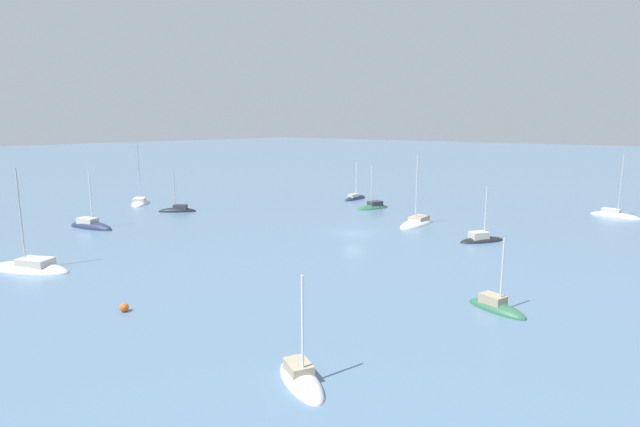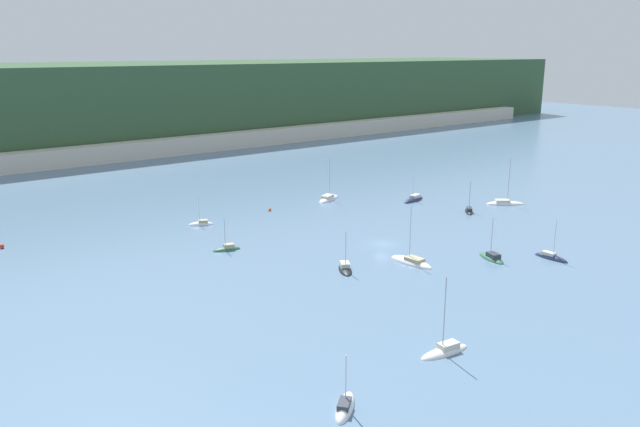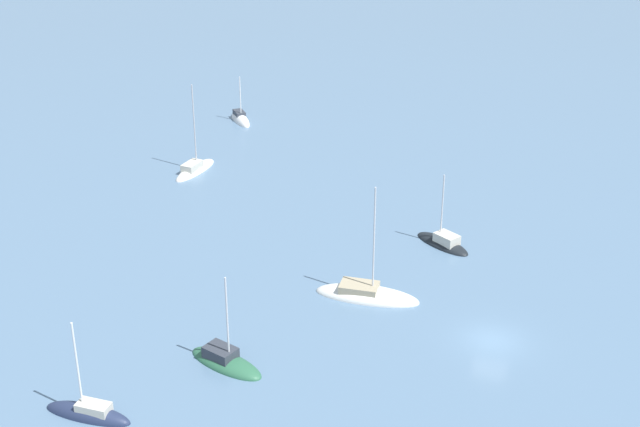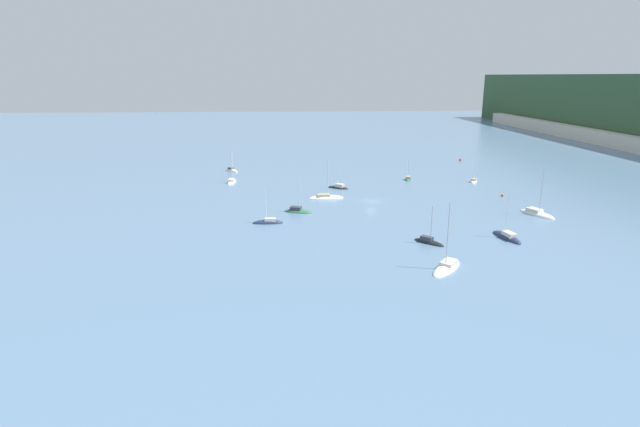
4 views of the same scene
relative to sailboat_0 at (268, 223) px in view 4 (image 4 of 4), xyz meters
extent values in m
plane|color=slate|center=(-16.44, 23.22, -0.10)|extent=(600.00, 600.00, 0.00)
ellipsoid|color=#232D4C|center=(0.00, -0.04, -0.10)|extent=(1.59, 5.99, 1.51)
cube|color=beige|center=(0.00, 0.44, 0.63)|extent=(1.11, 2.16, 0.62)
cylinder|color=silver|center=(0.00, -0.34, 3.53)|extent=(0.14, 0.14, 6.41)
ellipsoid|color=#232D4C|center=(12.25, 42.57, -0.10)|extent=(7.75, 3.65, 1.85)
cube|color=beige|center=(12.84, 42.71, 0.81)|extent=(2.95, 1.98, 0.79)
cylinder|color=silver|center=(11.89, 42.49, 4.01)|extent=(0.14, 0.14, 7.20)
ellipsoid|color=white|center=(-55.94, -12.61, -0.10)|extent=(5.40, 4.78, 1.78)
cube|color=#333842|center=(-56.29, -12.89, 0.69)|extent=(2.28, 2.14, 0.60)
cylinder|color=silver|center=(-55.72, -12.43, 2.94)|extent=(0.14, 0.14, 5.09)
ellipsoid|color=#2D6647|center=(-39.89, 37.46, -0.10)|extent=(5.13, 2.94, 1.22)
cube|color=tan|center=(-39.52, 37.36, 0.61)|extent=(2.00, 1.61, 0.74)
cylinder|color=silver|center=(-40.13, 37.53, 2.85)|extent=(0.14, 0.14, 5.23)
ellipsoid|color=black|center=(13.94, 28.07, -0.10)|extent=(5.30, 5.13, 1.31)
cube|color=#333842|center=(13.60, 27.75, 0.65)|extent=(2.27, 2.23, 0.76)
cylinder|color=#B2B2B7|center=(14.15, 28.27, 3.46)|extent=(0.14, 0.14, 6.38)
ellipsoid|color=silver|center=(25.81, 27.37, -0.10)|extent=(8.25, 7.38, 1.50)
cube|color=beige|center=(25.28, 27.80, 0.65)|extent=(3.53, 3.34, 0.66)
cylinder|color=#B2B2B7|center=(26.14, 27.10, 5.34)|extent=(0.14, 0.14, 10.05)
ellipsoid|color=silver|center=(-2.33, 55.50, -0.10)|extent=(8.73, 6.00, 1.67)
cube|color=beige|center=(-2.93, 55.22, 0.74)|extent=(3.53, 2.99, 0.76)
cylinder|color=#B2B2B7|center=(-1.95, 55.68, 4.96)|extent=(0.14, 0.14, 9.19)
ellipsoid|color=white|center=(-39.50, -10.99, -0.10)|extent=(6.95, 2.76, 1.27)
cube|color=beige|center=(-38.97, -11.06, 0.64)|extent=(2.59, 1.63, 0.78)
cylinder|color=#B2B2B7|center=(-39.84, -10.94, 4.73)|extent=(0.14, 0.14, 8.95)
ellipsoid|color=silver|center=(-35.74, 54.59, -0.10)|extent=(5.14, 3.77, 1.39)
cube|color=tan|center=(-35.40, 54.41, 0.60)|extent=(2.12, 1.88, 0.63)
cylinder|color=silver|center=(-35.96, 54.70, 3.12)|extent=(0.14, 0.14, 5.67)
ellipsoid|color=white|center=(-19.74, 12.99, -0.10)|extent=(3.13, 8.41, 1.63)
cube|color=tan|center=(-19.70, 12.33, 0.66)|extent=(2.05, 3.07, 0.62)
cylinder|color=silver|center=(-19.76, 13.41, 4.84)|extent=(0.14, 0.14, 8.98)
ellipsoid|color=black|center=(-30.49, 16.95, -0.10)|extent=(4.74, 5.91, 1.11)
cube|color=beige|center=(-30.25, 17.33, 0.65)|extent=(2.28, 2.49, 0.88)
cylinder|color=silver|center=(-30.64, 16.70, 3.32)|extent=(0.14, 0.14, 6.22)
ellipsoid|color=#2D6647|center=(-7.88, 6.08, -0.10)|extent=(4.02, 6.49, 1.25)
cube|color=#333842|center=(-8.04, 5.61, 0.66)|extent=(2.14, 2.57, 0.83)
cylinder|color=silver|center=(-7.78, 6.37, 3.55)|extent=(0.14, 0.14, 6.61)
sphere|color=red|center=(-70.13, 62.78, 0.30)|extent=(0.80, 0.80, 0.80)
sphere|color=orange|center=(-18.91, 55.28, 0.23)|extent=(0.66, 0.66, 0.66)
camera|label=1|loc=(-52.20, 72.84, 13.58)|focal=28.00mm
camera|label=2|loc=(-91.06, -52.94, 33.58)|focal=35.00mm
camera|label=3|loc=(39.08, 27.88, 35.35)|focal=50.00mm
camera|label=4|loc=(93.89, 3.71, 27.75)|focal=28.00mm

